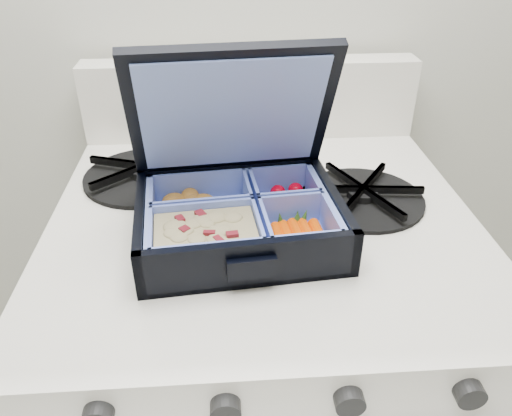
{
  "coord_description": "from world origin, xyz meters",
  "views": [
    {
      "loc": [
        0.08,
        1.18,
        1.13
      ],
      "look_at": [
        0.12,
        1.66,
        0.83
      ],
      "focal_mm": 35.0,
      "sensor_mm": 36.0,
      "label": 1
    }
  ],
  "objects_px": {
    "bento_box": "(239,219)",
    "fork": "(273,188)",
    "stove": "(261,406)",
    "burner_grate": "(363,192)"
  },
  "relations": [
    {
      "from": "stove",
      "to": "bento_box",
      "type": "distance_m",
      "value": 0.43
    },
    {
      "from": "burner_grate",
      "to": "bento_box",
      "type": "bearing_deg",
      "value": -155.42
    },
    {
      "from": "bento_box",
      "to": "stove",
      "type": "bearing_deg",
      "value": 57.68
    },
    {
      "from": "stove",
      "to": "burner_grate",
      "type": "xyz_separation_m",
      "value": [
        0.13,
        0.01,
        0.41
      ]
    },
    {
      "from": "fork",
      "to": "stove",
      "type": "bearing_deg",
      "value": -83.27
    },
    {
      "from": "stove",
      "to": "fork",
      "type": "bearing_deg",
      "value": 68.31
    },
    {
      "from": "burner_grate",
      "to": "fork",
      "type": "bearing_deg",
      "value": 163.12
    },
    {
      "from": "bento_box",
      "to": "burner_grate",
      "type": "xyz_separation_m",
      "value": [
        0.16,
        0.08,
        -0.02
      ]
    },
    {
      "from": "bento_box",
      "to": "fork",
      "type": "xyz_separation_m",
      "value": [
        0.05,
        0.11,
        -0.02
      ]
    },
    {
      "from": "stove",
      "to": "burner_grate",
      "type": "height_order",
      "value": "burner_grate"
    }
  ]
}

